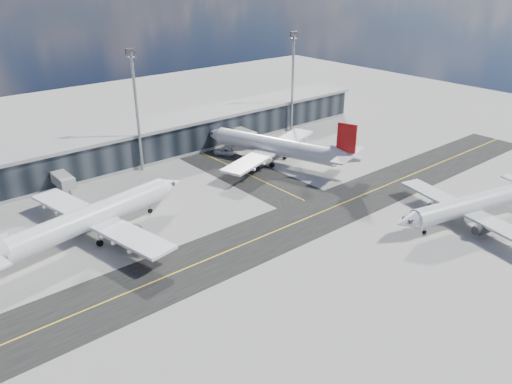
% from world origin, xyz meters
% --- Properties ---
extents(ground, '(300.00, 300.00, 0.00)m').
position_xyz_m(ground, '(0.00, 0.00, 0.00)').
color(ground, gray).
rests_on(ground, ground).
extents(taxiway_lanes, '(180.00, 63.00, 0.03)m').
position_xyz_m(taxiway_lanes, '(3.91, 10.74, 0.01)').
color(taxiway_lanes, black).
rests_on(taxiway_lanes, ground).
extents(terminal_concourse, '(152.00, 19.80, 8.80)m').
position_xyz_m(terminal_concourse, '(0.04, 54.93, 4.09)').
color(terminal_concourse, black).
rests_on(terminal_concourse, ground).
extents(floodlight_masts, '(102.50, 0.70, 28.90)m').
position_xyz_m(floodlight_masts, '(0.00, 48.00, 15.61)').
color(floodlight_masts, gray).
rests_on(floodlight_masts, ground).
extents(airliner_af, '(43.63, 37.42, 12.97)m').
position_xyz_m(airliner_af, '(-23.59, 23.22, 4.28)').
color(airliner_af, white).
rests_on(airliner_af, ground).
extents(airliner_redtail, '(37.14, 43.02, 13.08)m').
position_xyz_m(airliner_redtail, '(28.43, 30.42, 4.32)').
color(airliner_redtail, white).
rests_on(airliner_redtail, ground).
extents(airliner_near, '(36.59, 31.44, 10.93)m').
position_xyz_m(airliner_near, '(36.10, -17.16, 3.61)').
color(airliner_near, silver).
rests_on(airliner_near, ground).
extents(baggage_tug, '(2.89, 1.97, 1.66)m').
position_xyz_m(baggage_tug, '(-18.03, 13.94, 0.83)').
color(baggage_tug, yellow).
rests_on(baggage_tug, ground).
extents(service_van, '(5.20, 5.79, 1.49)m').
position_xyz_m(service_van, '(21.84, 44.00, 0.75)').
color(service_van, white).
rests_on(service_van, ground).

